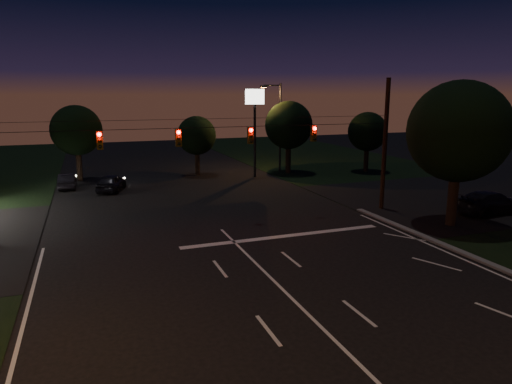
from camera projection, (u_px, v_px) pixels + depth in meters
name	position (u px, v px, depth m)	size (l,w,h in m)	color
ground	(345.00, 350.00, 14.35)	(140.00, 140.00, 0.00)	black
cross_street_right	(459.00, 197.00, 35.81)	(20.00, 16.00, 0.02)	black
stop_bar	(284.00, 236.00, 25.91)	(12.00, 0.50, 0.01)	silver
utility_pole_right	(381.00, 209.00, 32.18)	(0.30, 0.30, 9.00)	black
signal_span	(215.00, 136.00, 26.92)	(24.00, 0.40, 1.56)	black
pole_sign_right	(255.00, 112.00, 43.27)	(1.80, 0.30, 8.40)	black
street_light_right_far	(278.00, 121.00, 46.41)	(2.20, 0.35, 9.00)	black
tree_right_near	(457.00, 133.00, 27.08)	(6.00, 6.00, 8.76)	black
tree_far_b	(77.00, 131.00, 41.97)	(4.60, 4.60, 6.98)	black
tree_far_c	(197.00, 136.00, 44.92)	(3.80, 3.80, 5.86)	black
tree_far_d	(288.00, 126.00, 45.97)	(4.80, 4.80, 7.30)	black
tree_far_e	(367.00, 132.00, 46.98)	(4.00, 4.00, 6.18)	black
car_oncoming_a	(111.00, 182.00, 37.97)	(1.71, 4.25, 1.45)	black
car_oncoming_b	(67.00, 181.00, 39.08)	(1.33, 3.81, 1.25)	black
car_cross	(491.00, 202.00, 30.71)	(2.16, 5.32, 1.55)	black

